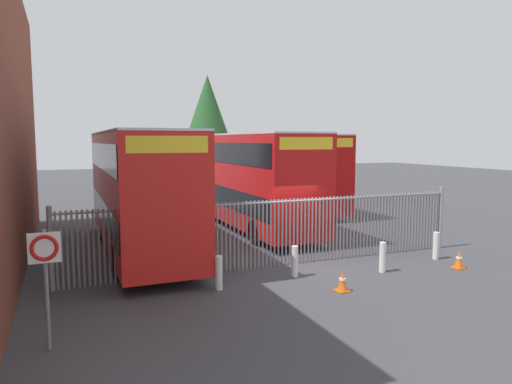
% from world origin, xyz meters
% --- Properties ---
extents(ground_plane, '(100.00, 100.00, 0.00)m').
position_xyz_m(ground_plane, '(0.00, 8.00, 0.00)').
color(ground_plane, '#3D3D42').
extents(palisade_fence, '(13.79, 0.14, 2.35)m').
position_xyz_m(palisade_fence, '(-0.86, 0.00, 1.18)').
color(palisade_fence, gray).
rests_on(palisade_fence, ground).
extents(double_decker_bus_near_gate, '(2.54, 10.81, 4.42)m').
position_xyz_m(double_decker_bus_near_gate, '(-4.76, 3.79, 2.42)').
color(double_decker_bus_near_gate, red).
rests_on(double_decker_bus_near_gate, ground).
extents(double_decker_bus_behind_fence_left, '(2.54, 10.81, 4.42)m').
position_xyz_m(double_decker_bus_behind_fence_left, '(0.75, 6.50, 2.42)').
color(double_decker_bus_behind_fence_left, red).
rests_on(double_decker_bus_behind_fence_left, ground).
extents(double_decker_bus_behind_fence_right, '(2.54, 10.81, 4.42)m').
position_xyz_m(double_decker_bus_behind_fence_right, '(4.87, 11.31, 2.42)').
color(double_decker_bus_behind_fence_right, '#B70C0C').
rests_on(double_decker_bus_behind_fence_right, ground).
extents(double_decker_bus_far_back, '(2.54, 10.81, 4.42)m').
position_xyz_m(double_decker_bus_far_back, '(7.83, 23.29, 2.42)').
color(double_decker_bus_far_back, red).
rests_on(double_decker_bus_far_back, ground).
extents(bollard_near_left, '(0.20, 0.20, 0.95)m').
position_xyz_m(bollard_near_left, '(-3.43, -1.64, 0.47)').
color(bollard_near_left, silver).
rests_on(bollard_near_left, ground).
extents(bollard_center_front, '(0.20, 0.20, 0.95)m').
position_xyz_m(bollard_center_front, '(-0.94, -1.36, 0.47)').
color(bollard_center_front, silver).
rests_on(bollard_center_front, ground).
extents(bollard_near_right, '(0.20, 0.20, 0.95)m').
position_xyz_m(bollard_near_right, '(1.84, -1.92, 0.47)').
color(bollard_near_right, silver).
rests_on(bollard_near_right, ground).
extents(bollard_far_right, '(0.20, 0.20, 0.95)m').
position_xyz_m(bollard_far_right, '(4.57, -1.30, 0.47)').
color(bollard_far_right, silver).
rests_on(bollard_far_right, ground).
extents(traffic_cone_by_gate, '(0.34, 0.34, 0.59)m').
position_xyz_m(traffic_cone_by_gate, '(4.38, -2.52, 0.29)').
color(traffic_cone_by_gate, orange).
rests_on(traffic_cone_by_gate, ground).
extents(traffic_cone_mid_forecourt, '(0.34, 0.34, 0.59)m').
position_xyz_m(traffic_cone_mid_forecourt, '(-0.37, -3.08, 0.29)').
color(traffic_cone_mid_forecourt, orange).
rests_on(traffic_cone_mid_forecourt, ground).
extents(speed_limit_sign_post, '(0.60, 0.14, 2.40)m').
position_xyz_m(speed_limit_sign_post, '(-7.68, -3.94, 1.78)').
color(speed_limit_sign_post, slate).
rests_on(speed_limit_sign_post, ground).
extents(tree_tall_back, '(4.84, 4.84, 9.55)m').
position_xyz_m(tree_tall_back, '(4.15, 24.75, 6.08)').
color(tree_tall_back, '#4C3823').
rests_on(tree_tall_back, ground).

